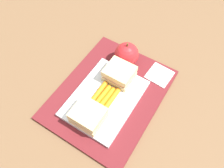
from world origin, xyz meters
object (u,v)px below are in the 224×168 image
(food_tray, at_px, (105,98))
(sandwich_half_right, at_px, (119,74))
(sandwich_half_left, at_px, (88,115))
(apple, at_px, (127,54))
(paper_napkin, at_px, (160,75))
(carrot_sticks_bundle, at_px, (105,96))

(food_tray, height_order, sandwich_half_right, sandwich_half_right)
(sandwich_half_left, xyz_separation_m, sandwich_half_right, (0.16, 0.00, 0.00))
(sandwich_half_right, height_order, apple, apple)
(food_tray, xyz_separation_m, sandwich_half_left, (-0.08, 0.00, 0.03))
(paper_napkin, bearing_deg, carrot_sticks_bundle, 149.14)
(sandwich_half_left, xyz_separation_m, paper_napkin, (0.24, -0.10, -0.03))
(carrot_sticks_bundle, distance_m, paper_napkin, 0.19)
(apple, bearing_deg, sandwich_half_right, -166.30)
(sandwich_half_right, bearing_deg, paper_napkin, -49.39)
(carrot_sticks_bundle, height_order, paper_napkin, carrot_sticks_bundle)
(food_tray, bearing_deg, sandwich_half_right, 0.00)
(food_tray, height_order, carrot_sticks_bundle, carrot_sticks_bundle)
(carrot_sticks_bundle, height_order, apple, apple)
(carrot_sticks_bundle, bearing_deg, sandwich_half_right, 0.07)
(sandwich_half_right, distance_m, carrot_sticks_bundle, 0.08)
(food_tray, xyz_separation_m, paper_napkin, (0.16, -0.10, -0.00))
(food_tray, bearing_deg, apple, 6.64)
(sandwich_half_left, height_order, paper_napkin, sandwich_half_left)
(paper_napkin, bearing_deg, sandwich_half_left, 158.11)
(carrot_sticks_bundle, relative_size, paper_napkin, 1.13)
(food_tray, relative_size, paper_napkin, 3.29)
(sandwich_half_left, height_order, sandwich_half_right, same)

